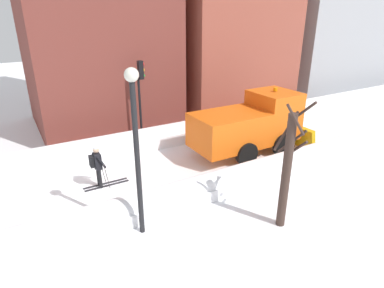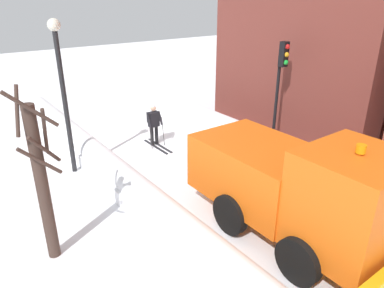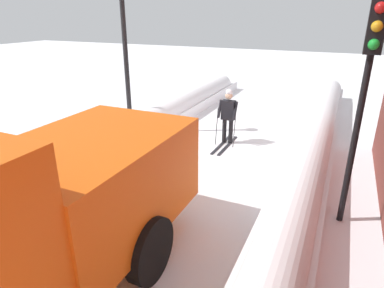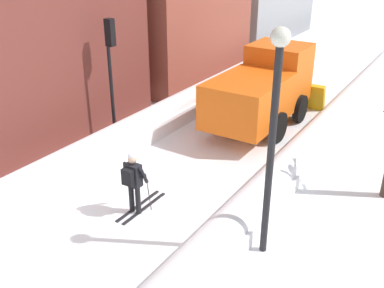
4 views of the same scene
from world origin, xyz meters
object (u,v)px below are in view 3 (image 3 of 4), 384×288
(skier, at_px, (228,114))
(traffic_light_pole, at_px, (367,76))
(plow_truck, at_px, (29,221))
(street_lamp, at_px, (124,37))

(skier, xyz_separation_m, traffic_light_pole, (-3.59, 3.38, 2.01))
(plow_truck, bearing_deg, street_lamp, -65.29)
(skier, relative_size, street_lamp, 0.35)
(traffic_light_pole, bearing_deg, skier, -43.29)
(traffic_light_pole, bearing_deg, street_lamp, -22.80)
(skier, height_order, street_lamp, street_lamp)
(street_lamp, bearing_deg, traffic_light_pole, 157.20)
(plow_truck, xyz_separation_m, traffic_light_pole, (-3.89, -4.06, 1.54))
(plow_truck, xyz_separation_m, skier, (-0.30, -7.43, -0.48))
(skier, bearing_deg, plow_truck, 87.67)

